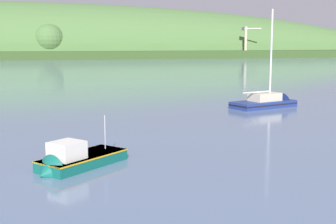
{
  "coord_description": "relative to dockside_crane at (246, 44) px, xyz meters",
  "views": [
    {
      "loc": [
        -3.45,
        8.01,
        6.97
      ],
      "look_at": [
        2.52,
        44.1,
        1.51
      ],
      "focal_mm": 48.52,
      "sensor_mm": 36.0,
      "label": 1
    }
  ],
  "objects": [
    {
      "name": "fishing_boat_moored",
      "position": [
        -80.64,
        -204.5,
        -7.11
      ],
      "size": [
        5.55,
        5.58,
        3.59
      ],
      "rotation": [
        0.0,
        0.0,
        3.93
      ],
      "color": "#0F564C",
      "rests_on": "ground"
    },
    {
      "name": "far_shoreline_hill",
      "position": [
        -118.88,
        25.18,
        -7.25
      ],
      "size": [
        595.43,
        136.49,
        58.83
      ],
      "rotation": [
        0.0,
        0.0,
        0.1
      ],
      "color": "#314A21",
      "rests_on": "ground"
    },
    {
      "name": "sailboat_midwater_white",
      "position": [
        -59.79,
        -181.83,
        -7.16
      ],
      "size": [
        9.02,
        6.05,
        12.19
      ],
      "rotation": [
        0.0,
        0.0,
        0.4
      ],
      "color": "navy",
      "rests_on": "ground"
    },
    {
      "name": "dockside_crane",
      "position": [
        0.0,
        0.0,
        0.0
      ],
      "size": [
        9.94,
        4.89,
        16.19
      ],
      "rotation": [
        0.0,
        0.0,
        5.95
      ],
      "color": "#4C4C51",
      "rests_on": "ground"
    }
  ]
}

